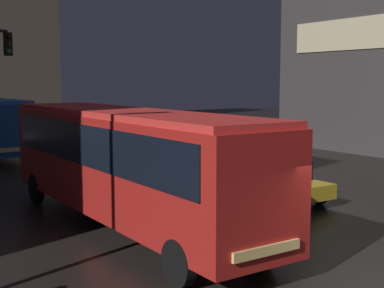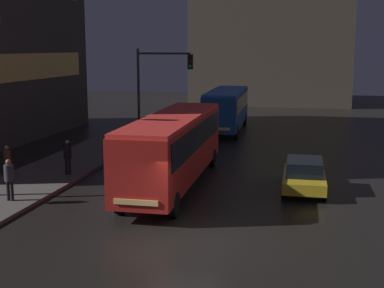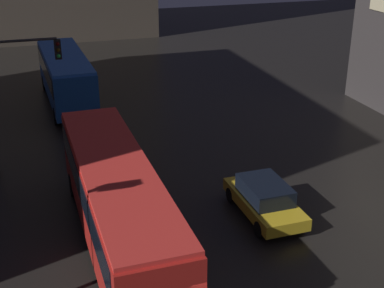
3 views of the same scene
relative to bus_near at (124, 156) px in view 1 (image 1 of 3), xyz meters
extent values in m
cube|color=beige|center=(10.55, 41.35, 6.17)|extent=(0.24, 10.20, 1.80)
cube|color=#AD1E19|center=(0.00, 0.00, -0.20)|extent=(2.59, 12.00, 2.68)
cube|color=black|center=(0.00, 0.00, 0.39)|extent=(2.64, 11.04, 1.10)
cube|color=red|center=(0.00, 0.00, 1.22)|extent=(2.54, 11.76, 0.16)
cube|color=#F4CC72|center=(0.10, -6.00, -1.14)|extent=(1.68, 0.13, 0.20)
cylinder|color=black|center=(1.17, -4.56, -1.59)|extent=(0.27, 1.00, 1.00)
cylinder|color=black|center=(-1.03, -4.60, -1.59)|extent=(0.27, 1.00, 1.00)
cylinder|color=black|center=(1.03, 4.60, -1.59)|extent=(0.27, 1.00, 1.00)
cylinder|color=black|center=(-1.17, 4.56, -1.59)|extent=(0.27, 1.00, 1.00)
cube|color=#F4CC72|center=(0.01, 12.22, -1.14)|extent=(1.72, 0.16, 0.20)
cylinder|color=black|center=(1.09, 13.67, -1.59)|extent=(0.28, 1.01, 1.00)
cube|color=gold|center=(6.02, 0.52, -1.54)|extent=(1.94, 4.28, 0.50)
cube|color=black|center=(6.02, 0.52, -0.96)|extent=(1.63, 2.37, 0.66)
cylinder|color=black|center=(6.89, -0.89, -1.77)|extent=(0.21, 0.64, 0.64)
cylinder|color=black|center=(5.18, -0.92, -1.77)|extent=(0.21, 0.64, 0.64)
cylinder|color=black|center=(6.85, 1.96, -1.77)|extent=(0.21, 0.64, 0.64)
cylinder|color=black|center=(5.14, 1.93, -1.77)|extent=(0.21, 0.64, 0.64)
cube|color=black|center=(-1.03, 8.15, 3.54)|extent=(0.30, 0.24, 0.90)
sphere|color=#390706|center=(-1.03, 8.01, 3.82)|extent=(0.18, 0.18, 0.18)
sphere|color=#3B2B07|center=(-1.03, 8.01, 3.54)|extent=(0.18, 0.18, 0.18)
sphere|color=green|center=(-1.03, 8.01, 3.26)|extent=(0.18, 0.18, 0.18)
camera|label=1|loc=(-6.53, -13.56, 2.09)|focal=50.00mm
camera|label=2|loc=(6.09, -23.82, 4.39)|focal=50.00mm
camera|label=3|loc=(-2.51, -16.59, 9.14)|focal=50.00mm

